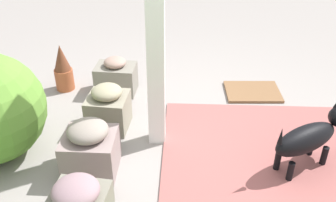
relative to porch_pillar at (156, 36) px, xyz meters
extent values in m
plane|color=gray|center=(-0.19, -0.02, -1.04)|extent=(12.00, 12.00, 0.00)
cube|color=#9C5653|center=(-0.97, 0.58, -1.03)|extent=(1.80, 2.40, 0.02)
cube|color=white|center=(0.00, 0.00, 0.00)|extent=(0.15, 0.15, 2.09)
cube|color=gray|center=(0.53, -0.89, -0.88)|extent=(0.47, 0.35, 0.33)
ellipsoid|color=gray|center=(0.53, -0.89, -0.67)|extent=(0.25, 0.25, 0.11)
cube|color=gray|center=(0.49, -0.19, -0.87)|extent=(0.41, 0.41, 0.35)
ellipsoid|color=gray|center=(0.49, -0.19, -0.65)|extent=(0.30, 0.30, 0.13)
cube|color=gray|center=(0.52, 0.45, -0.87)|extent=(0.44, 0.41, 0.35)
ellipsoid|color=gray|center=(0.52, 0.45, -0.64)|extent=(0.34, 0.34, 0.15)
ellipsoid|color=gray|center=(0.47, 1.06, -0.69)|extent=(0.33, 0.33, 0.15)
cylinder|color=#AF5734|center=(1.14, -0.92, -0.92)|extent=(0.21, 0.21, 0.25)
cone|color=brown|center=(1.14, -0.92, -0.64)|extent=(0.19, 0.19, 0.30)
ellipsoid|color=black|center=(-1.25, 0.35, -0.73)|extent=(0.65, 0.52, 0.23)
cylinder|color=black|center=(-1.38, 0.18, -0.95)|extent=(0.05, 0.05, 0.19)
cylinder|color=black|center=(-1.46, 0.30, -0.95)|extent=(0.05, 0.05, 0.19)
cylinder|color=black|center=(-1.04, 0.39, -0.95)|extent=(0.05, 0.05, 0.19)
cylinder|color=black|center=(-1.12, 0.52, -0.95)|extent=(0.05, 0.05, 0.19)
cone|color=black|center=(-1.00, 0.51, -0.59)|extent=(0.04, 0.04, 0.15)
cube|color=brown|center=(-1.04, -0.92, -1.03)|extent=(0.63, 0.49, 0.03)
camera|label=1|loc=(-0.23, 2.86, 1.15)|focal=40.22mm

